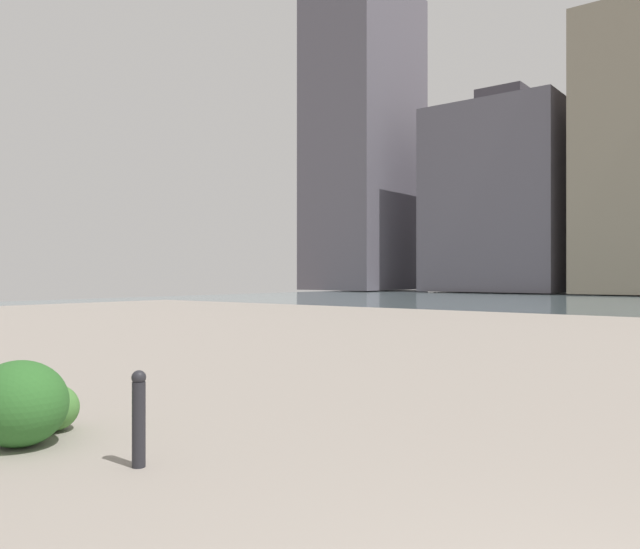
% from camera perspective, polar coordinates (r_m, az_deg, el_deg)
% --- Properties ---
extents(building_annex, '(14.66, 14.71, 22.62)m').
position_cam_1_polar(building_annex, '(73.88, 16.62, 6.55)').
color(building_annex, '#5B5660').
rests_on(building_annex, ground).
extents(building_highrise, '(10.26, 14.40, 37.67)m').
position_cam_1_polar(building_highrise, '(80.87, 4.08, 12.11)').
color(building_highrise, '#5B5660').
rests_on(building_highrise, ground).
extents(bollard_near, '(0.13, 0.13, 0.87)m').
position_cam_1_polar(bollard_near, '(5.96, -16.25, -12.38)').
color(bollard_near, '#232328').
rests_on(bollard_near, ground).
extents(shrub_wide, '(0.61, 0.55, 0.52)m').
position_cam_1_polar(shrub_wide, '(7.65, -23.26, -11.12)').
color(shrub_wide, '#477F38').
rests_on(shrub_wide, ground).
extents(shrub_tall, '(1.02, 0.92, 0.87)m').
position_cam_1_polar(shrub_tall, '(7.09, -25.80, -10.57)').
color(shrub_tall, '#2D6628').
rests_on(shrub_tall, ground).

